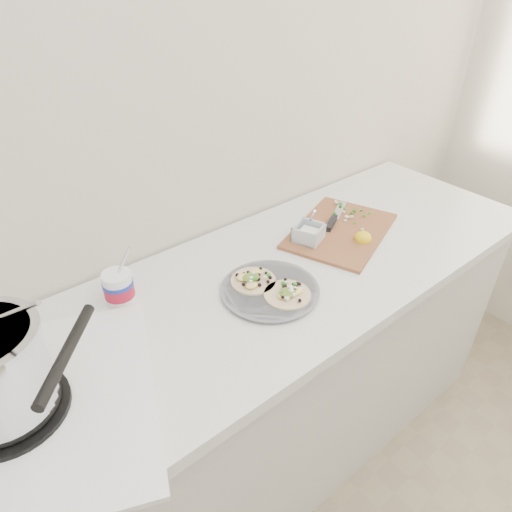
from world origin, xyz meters
TOP-DOWN VIEW (x-y plane):
  - counter at (0.00, 1.43)m, footprint 2.44×0.66m
  - stove at (-0.52, 1.39)m, footprint 0.76×0.74m
  - taco_plate at (0.17, 1.36)m, footprint 0.28×0.28m
  - tub at (-0.17, 1.59)m, footprint 0.08×0.08m
  - cutboard at (0.57, 1.46)m, footprint 0.48×0.41m

SIDE VIEW (x-z plane):
  - counter at x=0.00m, z-range 0.00..0.90m
  - cutboard at x=0.57m, z-range 0.88..0.95m
  - taco_plate at x=0.17m, z-range 0.90..0.94m
  - tub at x=-0.17m, z-range 0.87..1.06m
  - stove at x=-0.52m, z-range 0.85..1.13m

